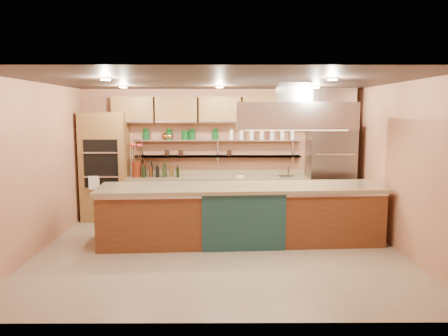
{
  "coord_description": "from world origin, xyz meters",
  "views": [
    {
      "loc": [
        0.04,
        -7.07,
        2.33
      ],
      "look_at": [
        0.08,
        1.0,
        1.27
      ],
      "focal_mm": 35.0,
      "sensor_mm": 36.0,
      "label": 1
    }
  ],
  "objects_px": {
    "kitchen_scale": "(240,175)",
    "copper_kettle": "(166,136)",
    "green_canister": "(185,135)",
    "refrigerator": "(330,171)",
    "flower_vase": "(137,169)",
    "island": "(241,214)"
  },
  "relations": [
    {
      "from": "flower_vase",
      "to": "copper_kettle",
      "type": "distance_m",
      "value": 0.94
    },
    {
      "from": "kitchen_scale",
      "to": "copper_kettle",
      "type": "bearing_deg",
      "value": -178.54
    },
    {
      "from": "kitchen_scale",
      "to": "island",
      "type": "bearing_deg",
      "value": -82.74
    },
    {
      "from": "green_canister",
      "to": "island",
      "type": "bearing_deg",
      "value": -58.62
    },
    {
      "from": "island",
      "to": "flower_vase",
      "type": "height_order",
      "value": "flower_vase"
    },
    {
      "from": "island",
      "to": "kitchen_scale",
      "type": "xyz_separation_m",
      "value": [
        0.06,
        1.63,
        0.46
      ]
    },
    {
      "from": "refrigerator",
      "to": "island",
      "type": "bearing_deg",
      "value": -140.63
    },
    {
      "from": "kitchen_scale",
      "to": "green_canister",
      "type": "distance_m",
      "value": 1.47
    },
    {
      "from": "kitchen_scale",
      "to": "copper_kettle",
      "type": "xyz_separation_m",
      "value": [
        -1.61,
        0.22,
        0.81
      ]
    },
    {
      "from": "flower_vase",
      "to": "green_canister",
      "type": "distance_m",
      "value": 1.27
    },
    {
      "from": "refrigerator",
      "to": "copper_kettle",
      "type": "height_order",
      "value": "refrigerator"
    },
    {
      "from": "island",
      "to": "flower_vase",
      "type": "distance_m",
      "value": 2.76
    },
    {
      "from": "island",
      "to": "copper_kettle",
      "type": "height_order",
      "value": "copper_kettle"
    },
    {
      "from": "flower_vase",
      "to": "refrigerator",
      "type": "bearing_deg",
      "value": -0.14
    },
    {
      "from": "copper_kettle",
      "to": "green_canister",
      "type": "xyz_separation_m",
      "value": [
        0.42,
        0.0,
        0.03
      ]
    },
    {
      "from": "refrigerator",
      "to": "copper_kettle",
      "type": "distance_m",
      "value": 3.61
    },
    {
      "from": "kitchen_scale",
      "to": "refrigerator",
      "type": "bearing_deg",
      "value": 8.96
    },
    {
      "from": "kitchen_scale",
      "to": "flower_vase",
      "type": "bearing_deg",
      "value": -170.74
    },
    {
      "from": "flower_vase",
      "to": "kitchen_scale",
      "type": "height_order",
      "value": "flower_vase"
    },
    {
      "from": "green_canister",
      "to": "refrigerator",
      "type": "bearing_deg",
      "value": -4.24
    },
    {
      "from": "refrigerator",
      "to": "kitchen_scale",
      "type": "xyz_separation_m",
      "value": [
        -1.92,
        0.01,
        -0.08
      ]
    },
    {
      "from": "island",
      "to": "green_canister",
      "type": "xyz_separation_m",
      "value": [
        -1.13,
        1.85,
        1.3
      ]
    }
  ]
}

